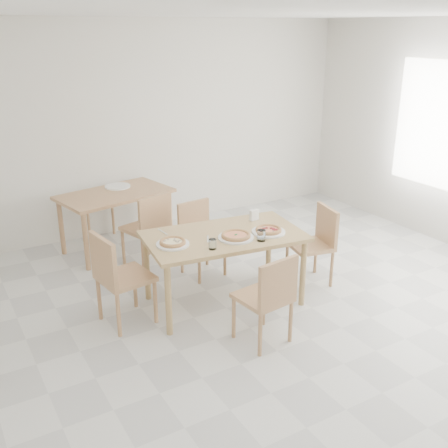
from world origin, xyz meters
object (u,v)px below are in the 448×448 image
chair_south (269,294)px  chair_east (317,239)px  pizza_pepperoni (269,230)px  napkin_holder (254,215)px  plate_margherita (236,238)px  chair_west (117,273)px  chair_back_s (149,225)px  tumbler_a (261,235)px  plate_pepperoni (268,232)px  pizza_mushroom (173,242)px  chair_back_n (91,198)px  tumbler_b (213,244)px  chair_north (199,233)px  plate_empty (118,186)px  main_table (224,242)px  pizza_margherita (236,235)px  plate_mushroom (173,244)px  second_table (115,200)px

chair_south → chair_east: size_ratio=1.00×
pizza_pepperoni → napkin_holder: size_ratio=2.25×
chair_east → plate_margherita: (-1.07, -0.05, 0.26)m
chair_west → chair_back_s: (0.77, 1.07, -0.02)m
tumbler_a → plate_margherita: bearing=136.0°
plate_pepperoni → pizza_mushroom: (-0.96, 0.19, 0.02)m
tumbler_a → pizza_mushroom: bearing=156.9°
chair_east → tumbler_a: size_ratio=7.88×
chair_south → plate_pepperoni: (0.46, 0.68, 0.26)m
chair_back_n → chair_back_s: bearing=-88.9°
plate_pepperoni → pizza_mushroom: bearing=168.6°
chair_west → plate_margherita: (1.13, -0.28, 0.22)m
pizza_pepperoni → tumbler_b: size_ratio=2.90×
chair_north → plate_pepperoni: size_ratio=2.47×
chair_north → plate_empty: (-0.47, 1.34, 0.28)m
chair_west → plate_empty: bearing=-28.4°
main_table → chair_back_s: (-0.31, 1.20, -0.15)m
chair_south → plate_margherita: (0.10, 0.71, 0.26)m
chair_south → pizza_margherita: bearing=-105.0°
tumbler_a → tumbler_b: 0.50m
main_table → chair_back_n: bearing=109.3°
plate_mushroom → chair_back_s: chair_back_s is taller
tumbler_b → chair_back_n: size_ratio=0.11×
chair_back_s → main_table: bearing=88.2°
plate_mushroom → plate_empty: size_ratio=0.96×
chair_south → plate_empty: chair_south is taller
main_table → plate_pepperoni: (0.41, -0.18, 0.09)m
chair_back_s → plate_empty: chair_back_s is taller
pizza_pepperoni → tumbler_a: tumbler_a is taller
main_table → chair_west: bearing=-179.6°
second_table → chair_back_s: (0.16, -0.69, -0.14)m
pizza_mushroom → pizza_pepperoni: 0.98m
pizza_mushroom → plate_empty: (0.20, 2.10, -0.02)m
chair_east → second_table: size_ratio=0.59×
chair_east → pizza_mushroom: 1.70m
chair_north → napkin_holder: (0.35, -0.59, 0.33)m
napkin_holder → second_table: napkin_holder is taller
pizza_pepperoni → chair_back_n: chair_back_n is taller
plate_margherita → pizza_mushroom: size_ratio=1.20×
pizza_mushroom → chair_back_n: chair_back_n is taller
chair_north → plate_mushroom: chair_north is taller
pizza_mushroom → tumbler_a: size_ratio=2.68×
pizza_margherita → tumbler_b: tumbler_b is taller
napkin_holder → second_table: (-0.94, 1.72, -0.15)m
chair_east → pizza_pepperoni: size_ratio=3.08×
chair_north → chair_west: bearing=-158.8°
chair_south → plate_pepperoni: 0.86m
chair_back_n → plate_empty: (0.21, -0.54, 0.27)m
plate_empty → chair_back_n: bearing=111.5°
chair_west → pizza_pepperoni: 1.54m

